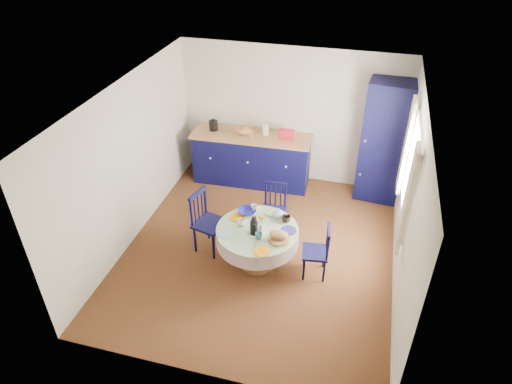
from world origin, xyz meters
TOP-DOWN VIEW (x-y plane):
  - floor at (0.00, 0.00)m, footprint 4.50×4.50m
  - ceiling at (0.00, 0.00)m, footprint 4.50×4.50m
  - wall_back at (0.00, 2.25)m, footprint 4.00×0.02m
  - wall_left at (-2.00, 0.00)m, footprint 0.02×4.50m
  - wall_right at (2.00, 0.00)m, footprint 0.02×4.50m
  - window at (1.95, 0.30)m, footprint 0.10×1.74m
  - kitchen_counter at (-0.64, 1.90)m, footprint 2.19×0.76m
  - pantry_cabinet at (1.66, 2.00)m, footprint 0.80×0.61m
  - dining_table at (0.07, -0.36)m, footprint 1.16×1.16m
  - chair_left at (-0.77, -0.13)m, footprint 0.52×0.53m
  - chair_far at (0.10, 0.50)m, footprint 0.40×0.38m
  - chair_right at (0.92, -0.28)m, footprint 0.40×0.42m
  - mug_a at (-0.18, -0.33)m, footprint 0.12×0.12m
  - mug_b at (0.13, -0.56)m, footprint 0.10×0.10m
  - mug_c at (0.42, -0.09)m, footprint 0.13×0.13m
  - mug_d at (-0.09, 0.05)m, footprint 0.11×0.11m
  - cobalt_bowl at (-0.17, -0.04)m, footprint 0.26×0.26m

SIDE VIEW (x-z plane):
  - floor at x=0.00m, z-range 0.00..0.00m
  - chair_right at x=0.92m, z-range 0.01..0.84m
  - chair_far at x=0.10m, z-range 0.01..0.88m
  - kitchen_counter at x=-0.64m, z-range -0.11..1.10m
  - chair_left at x=-0.77m, z-range 0.01..0.99m
  - dining_table at x=0.07m, z-range 0.09..1.07m
  - cobalt_bowl at x=-0.17m, z-range 0.70..0.76m
  - mug_a at x=-0.18m, z-range 0.70..0.79m
  - mug_b at x=0.13m, z-range 0.70..0.79m
  - mug_d at x=-0.09m, z-range 0.70..0.80m
  - mug_c at x=0.42m, z-range 0.70..0.80m
  - pantry_cabinet at x=1.66m, z-range 0.00..2.15m
  - wall_back at x=0.00m, z-range 0.00..2.50m
  - wall_left at x=-2.00m, z-range 0.00..2.50m
  - wall_right at x=2.00m, z-range 0.00..2.50m
  - window at x=1.95m, z-range 0.80..2.25m
  - ceiling at x=0.00m, z-range 2.50..2.50m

